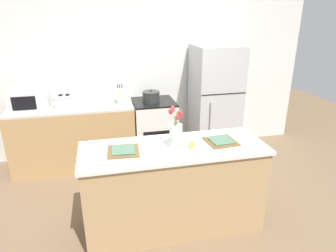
{
  "coord_description": "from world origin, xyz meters",
  "views": [
    {
      "loc": [
        -0.65,
        -2.54,
        2.13
      ],
      "look_at": [
        0.0,
        0.25,
        1.03
      ],
      "focal_mm": 32.0,
      "sensor_mm": 36.0,
      "label": 1
    }
  ],
  "objects_px": {
    "flower_vase": "(176,132)",
    "toaster": "(65,101)",
    "microwave": "(30,99)",
    "knife_block": "(120,95)",
    "pear_figurine": "(192,144)",
    "plate_setting_right": "(221,141)",
    "stove_range": "(154,130)",
    "refrigerator": "(215,101)",
    "cooking_pot": "(151,97)",
    "plate_setting_left": "(123,151)"
  },
  "relations": [
    {
      "from": "cooking_pot",
      "to": "flower_vase",
      "type": "bearing_deg",
      "value": -91.46
    },
    {
      "from": "plate_setting_right",
      "to": "microwave",
      "type": "distance_m",
      "value": 2.6
    },
    {
      "from": "pear_figurine",
      "to": "cooking_pot",
      "type": "relative_size",
      "value": 0.42
    },
    {
      "from": "flower_vase",
      "to": "plate_setting_left",
      "type": "distance_m",
      "value": 0.52
    },
    {
      "from": "plate_setting_left",
      "to": "plate_setting_right",
      "type": "xyz_separation_m",
      "value": [
        0.97,
        0.0,
        0.0
      ]
    },
    {
      "from": "plate_setting_right",
      "to": "toaster",
      "type": "relative_size",
      "value": 1.11
    },
    {
      "from": "stove_range",
      "to": "pear_figurine",
      "type": "xyz_separation_m",
      "value": [
        0.06,
        -1.67,
        0.5
      ]
    },
    {
      "from": "refrigerator",
      "to": "plate_setting_right",
      "type": "distance_m",
      "value": 1.7
    },
    {
      "from": "toaster",
      "to": "microwave",
      "type": "xyz_separation_m",
      "value": [
        -0.43,
        0.01,
        0.05
      ]
    },
    {
      "from": "pear_figurine",
      "to": "toaster",
      "type": "bearing_deg",
      "value": 127.82
    },
    {
      "from": "plate_setting_right",
      "to": "knife_block",
      "type": "xyz_separation_m",
      "value": [
        -0.86,
        1.61,
        0.1
      ]
    },
    {
      "from": "plate_setting_left",
      "to": "microwave",
      "type": "distance_m",
      "value": 1.93
    },
    {
      "from": "stove_range",
      "to": "flower_vase",
      "type": "bearing_deg",
      "value": -92.94
    },
    {
      "from": "stove_range",
      "to": "plate_setting_left",
      "type": "height_order",
      "value": "plate_setting_left"
    },
    {
      "from": "plate_setting_left",
      "to": "plate_setting_right",
      "type": "height_order",
      "value": "same"
    },
    {
      "from": "flower_vase",
      "to": "pear_figurine",
      "type": "xyz_separation_m",
      "value": [
        0.14,
        -0.07,
        -0.11
      ]
    },
    {
      "from": "plate_setting_left",
      "to": "knife_block",
      "type": "xyz_separation_m",
      "value": [
        0.11,
        1.61,
        0.1
      ]
    },
    {
      "from": "plate_setting_left",
      "to": "toaster",
      "type": "xyz_separation_m",
      "value": [
        -0.64,
        1.59,
        0.07
      ]
    },
    {
      "from": "toaster",
      "to": "pear_figurine",
      "type": "bearing_deg",
      "value": -52.18
    },
    {
      "from": "stove_range",
      "to": "toaster",
      "type": "distance_m",
      "value": 1.34
    },
    {
      "from": "plate_setting_left",
      "to": "toaster",
      "type": "height_order",
      "value": "toaster"
    },
    {
      "from": "flower_vase",
      "to": "toaster",
      "type": "height_order",
      "value": "flower_vase"
    },
    {
      "from": "flower_vase",
      "to": "pear_figurine",
      "type": "height_order",
      "value": "flower_vase"
    },
    {
      "from": "refrigerator",
      "to": "plate_setting_left",
      "type": "relative_size",
      "value": 5.4
    },
    {
      "from": "flower_vase",
      "to": "knife_block",
      "type": "height_order",
      "value": "flower_vase"
    },
    {
      "from": "flower_vase",
      "to": "knife_block",
      "type": "relative_size",
      "value": 1.49
    },
    {
      "from": "refrigerator",
      "to": "plate_setting_right",
      "type": "relative_size",
      "value": 5.4
    },
    {
      "from": "refrigerator",
      "to": "plate_setting_left",
      "type": "xyz_separation_m",
      "value": [
        -1.53,
        -1.6,
        0.08
      ]
    },
    {
      "from": "refrigerator",
      "to": "knife_block",
      "type": "height_order",
      "value": "refrigerator"
    },
    {
      "from": "plate_setting_right",
      "to": "toaster",
      "type": "xyz_separation_m",
      "value": [
        -1.61,
        1.59,
        0.07
      ]
    },
    {
      "from": "refrigerator",
      "to": "cooking_pot",
      "type": "bearing_deg",
      "value": -178.92
    },
    {
      "from": "flower_vase",
      "to": "microwave",
      "type": "height_order",
      "value": "flower_vase"
    },
    {
      "from": "stove_range",
      "to": "flower_vase",
      "type": "xyz_separation_m",
      "value": [
        -0.08,
        -1.6,
        0.61
      ]
    },
    {
      "from": "refrigerator",
      "to": "cooking_pot",
      "type": "distance_m",
      "value": 1.0
    },
    {
      "from": "stove_range",
      "to": "cooking_pot",
      "type": "bearing_deg",
      "value": -156.77
    },
    {
      "from": "toaster",
      "to": "knife_block",
      "type": "relative_size",
      "value": 1.04
    },
    {
      "from": "pear_figurine",
      "to": "plate_setting_right",
      "type": "xyz_separation_m",
      "value": [
        0.33,
        0.07,
        -0.03
      ]
    },
    {
      "from": "pear_figurine",
      "to": "microwave",
      "type": "distance_m",
      "value": 2.4
    },
    {
      "from": "toaster",
      "to": "microwave",
      "type": "distance_m",
      "value": 0.43
    },
    {
      "from": "stove_range",
      "to": "knife_block",
      "type": "height_order",
      "value": "knife_block"
    },
    {
      "from": "plate_setting_left",
      "to": "cooking_pot",
      "type": "relative_size",
      "value": 1.24
    },
    {
      "from": "refrigerator",
      "to": "flower_vase",
      "type": "bearing_deg",
      "value": -122.85
    },
    {
      "from": "toaster",
      "to": "microwave",
      "type": "relative_size",
      "value": 0.58
    },
    {
      "from": "plate_setting_right",
      "to": "cooking_pot",
      "type": "bearing_deg",
      "value": 105.11
    },
    {
      "from": "refrigerator",
      "to": "plate_setting_left",
      "type": "distance_m",
      "value": 2.22
    },
    {
      "from": "microwave",
      "to": "pear_figurine",
      "type": "bearing_deg",
      "value": -44.13
    },
    {
      "from": "knife_block",
      "to": "microwave",
      "type": "bearing_deg",
      "value": -179.38
    },
    {
      "from": "microwave",
      "to": "knife_block",
      "type": "xyz_separation_m",
      "value": [
        1.18,
        0.01,
        -0.02
      ]
    },
    {
      "from": "plate_setting_left",
      "to": "toaster",
      "type": "distance_m",
      "value": 1.72
    },
    {
      "from": "pear_figurine",
      "to": "plate_setting_right",
      "type": "height_order",
      "value": "pear_figurine"
    }
  ]
}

